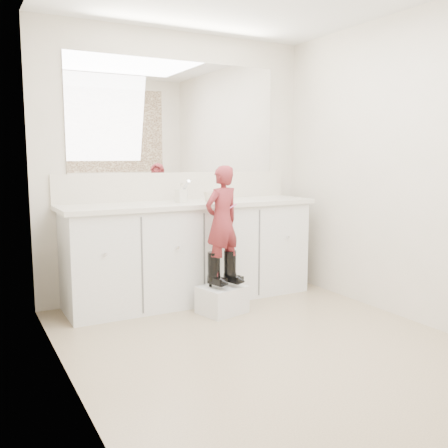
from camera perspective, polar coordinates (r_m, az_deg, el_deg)
floor at (r=3.56m, az=4.66°, el=-13.50°), size 3.00×3.00×0.00m
wall_back at (r=4.65m, az=-5.32°, el=6.63°), size 2.60×0.00×2.60m
wall_left at (r=2.83m, az=-17.85°, el=5.53°), size 0.00×3.00×3.00m
wall_right at (r=4.18m, az=20.09°, el=6.06°), size 0.00×3.00×3.00m
vanity_cabinet at (r=4.48m, az=-3.82°, el=-3.37°), size 2.20×0.55×0.85m
countertop at (r=4.41m, az=-3.79°, el=2.28°), size 2.28×0.58×0.04m
backsplash at (r=4.64m, az=-5.22°, el=4.35°), size 2.28×0.03×0.25m
mirror at (r=4.65m, az=-5.33°, el=12.06°), size 2.00×0.02×1.00m
faucet at (r=4.55m, az=-4.66°, el=3.33°), size 0.08×0.08×0.10m
cup at (r=4.43m, az=-1.77°, el=3.17°), size 0.11×0.11×0.09m
soap_bottle at (r=4.33m, az=-4.92°, el=3.57°), size 0.09×0.09×0.17m
step_stool at (r=4.17m, az=-0.23°, el=-8.63°), size 0.41×0.37×0.23m
boot_left at (r=4.07m, az=-1.16°, el=-5.27°), size 0.15×0.22×0.29m
boot_right at (r=4.14m, az=0.69°, el=-5.05°), size 0.15×0.22×0.29m
toddler at (r=4.03m, az=-0.23°, el=0.37°), size 0.37×0.28×0.89m
toothbrush at (r=4.05m, az=0.72°, el=1.88°), size 0.13×0.04×0.06m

